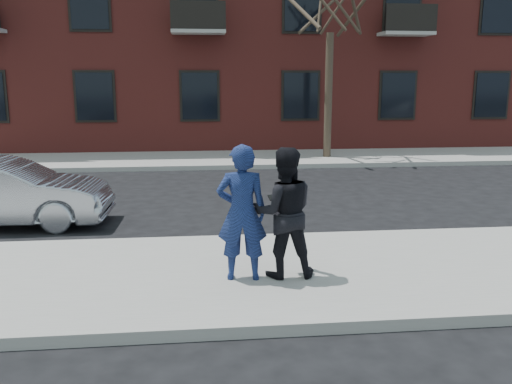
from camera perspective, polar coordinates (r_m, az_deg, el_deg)
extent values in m
plane|color=black|center=(8.04, -5.93, -8.87)|extent=(100.00, 100.00, 0.00)
cube|color=gray|center=(7.78, -5.94, -9.00)|extent=(50.00, 3.50, 0.15)
cube|color=#999691|center=(9.48, -5.98, -5.14)|extent=(50.00, 0.10, 0.15)
cube|color=gray|center=(18.97, -6.09, 3.42)|extent=(50.00, 3.50, 0.15)
cube|color=#999691|center=(17.19, -6.08, 2.54)|extent=(50.00, 0.10, 0.15)
cube|color=maroon|center=(25.79, -1.72, 18.89)|extent=(24.00, 10.00, 12.00)
cube|color=black|center=(20.83, 4.73, 10.06)|extent=(1.30, 0.06, 1.70)
cube|color=black|center=(23.47, 23.54, 9.33)|extent=(1.30, 0.06, 1.70)
cube|color=black|center=(20.98, 4.88, 18.83)|extent=(1.30, 0.06, 1.70)
cube|color=black|center=(23.60, 24.21, 17.10)|extent=(1.30, 0.06, 1.70)
cylinder|color=#33271E|center=(19.06, 7.63, 9.99)|extent=(0.26, 0.26, 4.20)
imported|color=#999BA3|center=(11.58, -25.08, -0.10)|extent=(4.06, 1.52, 1.32)
imported|color=navy|center=(7.25, -1.51, -2.20)|extent=(0.71, 0.49, 1.85)
cube|color=black|center=(7.39, -1.93, 0.69)|extent=(0.08, 0.13, 0.08)
imported|color=black|center=(7.37, 2.94, -2.19)|extent=(0.87, 0.68, 1.79)
cube|color=black|center=(7.48, 1.60, -0.60)|extent=(0.09, 0.15, 0.06)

